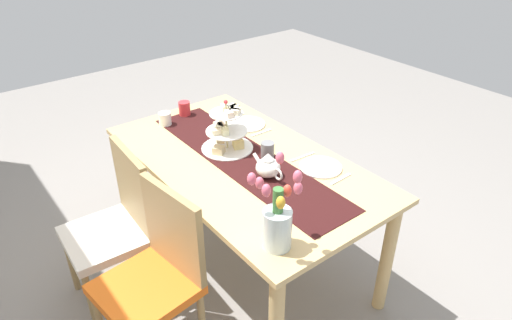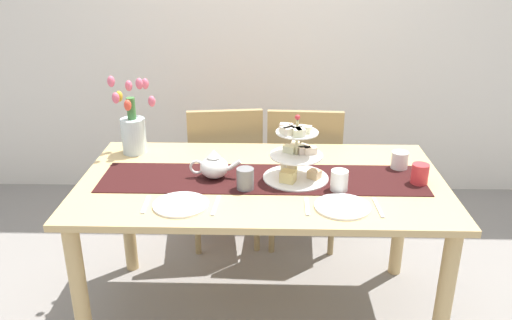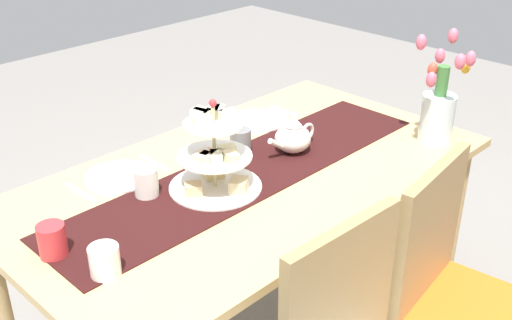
% 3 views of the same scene
% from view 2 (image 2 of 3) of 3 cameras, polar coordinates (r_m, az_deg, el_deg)
% --- Properties ---
extents(ground_plane, '(8.00, 8.00, 0.00)m').
position_cam_2_polar(ground_plane, '(2.81, 0.60, -16.30)').
color(ground_plane, gray).
extents(room_wall_rear, '(6.00, 0.08, 2.60)m').
position_cam_2_polar(room_wall_rear, '(3.78, 1.10, 15.46)').
color(room_wall_rear, silver).
rests_on(room_wall_rear, ground_plane).
extents(dining_table, '(1.66, 0.92, 0.76)m').
position_cam_2_polar(dining_table, '(2.45, 0.66, -4.28)').
color(dining_table, tan).
rests_on(dining_table, ground_plane).
extents(chair_left, '(0.47, 0.47, 0.91)m').
position_cam_2_polar(chair_left, '(3.15, -3.37, -1.07)').
color(chair_left, '#9C8254').
rests_on(chair_left, ground_plane).
extents(chair_right, '(0.44, 0.44, 0.91)m').
position_cam_2_polar(chair_right, '(3.14, 5.15, -1.16)').
color(chair_right, '#9C8254').
rests_on(chair_right, ground_plane).
extents(table_runner, '(1.47, 0.33, 0.00)m').
position_cam_2_polar(table_runner, '(2.40, 0.67, -2.04)').
color(table_runner, black).
rests_on(table_runner, dining_table).
extents(tiered_cake_stand, '(0.30, 0.30, 0.30)m').
position_cam_2_polar(tiered_cake_stand, '(2.37, 4.38, 0.41)').
color(tiered_cake_stand, beige).
rests_on(tiered_cake_stand, table_runner).
extents(teapot, '(0.24, 0.13, 0.14)m').
position_cam_2_polar(teapot, '(2.40, -4.60, -0.68)').
color(teapot, white).
rests_on(teapot, table_runner).
extents(tulip_vase, '(0.22, 0.18, 0.41)m').
position_cam_2_polar(tulip_vase, '(2.74, -13.24, 3.49)').
color(tulip_vase, silver).
rests_on(tulip_vase, dining_table).
extents(cream_jug, '(0.08, 0.08, 0.08)m').
position_cam_2_polar(cream_jug, '(2.59, 15.35, -0.04)').
color(cream_jug, white).
rests_on(cream_jug, dining_table).
extents(dinner_plate_left, '(0.23, 0.23, 0.01)m').
position_cam_2_polar(dinner_plate_left, '(2.18, -8.18, -4.82)').
color(dinner_plate_left, white).
rests_on(dinner_plate_left, dining_table).
extents(fork_left, '(0.02, 0.15, 0.01)m').
position_cam_2_polar(fork_left, '(2.21, -11.90, -4.77)').
color(fork_left, silver).
rests_on(fork_left, dining_table).
extents(knife_left, '(0.02, 0.17, 0.01)m').
position_cam_2_polar(knife_left, '(2.16, -4.38, -4.95)').
color(knife_left, silver).
rests_on(knife_left, dining_table).
extents(dinner_plate_right, '(0.23, 0.23, 0.01)m').
position_cam_2_polar(dinner_plate_right, '(2.17, 9.39, -5.02)').
color(dinner_plate_right, white).
rests_on(dinner_plate_right, dining_table).
extents(fork_right, '(0.02, 0.15, 0.01)m').
position_cam_2_polar(fork_right, '(2.16, 5.56, -5.06)').
color(fork_right, silver).
rests_on(fork_right, dining_table).
extents(knife_right, '(0.02, 0.17, 0.01)m').
position_cam_2_polar(knife_right, '(2.20, 13.15, -5.05)').
color(knife_right, silver).
rests_on(knife_right, dining_table).
extents(mug_grey, '(0.08, 0.08, 0.09)m').
position_cam_2_polar(mug_grey, '(2.28, -1.18, -2.05)').
color(mug_grey, slate).
rests_on(mug_grey, table_runner).
extents(mug_white_text, '(0.08, 0.08, 0.09)m').
position_cam_2_polar(mug_white_text, '(2.30, 9.05, -2.25)').
color(mug_white_text, white).
rests_on(mug_white_text, dining_table).
extents(mug_orange, '(0.08, 0.08, 0.09)m').
position_cam_2_polar(mug_orange, '(2.45, 17.40, -1.48)').
color(mug_orange, red).
rests_on(mug_orange, dining_table).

